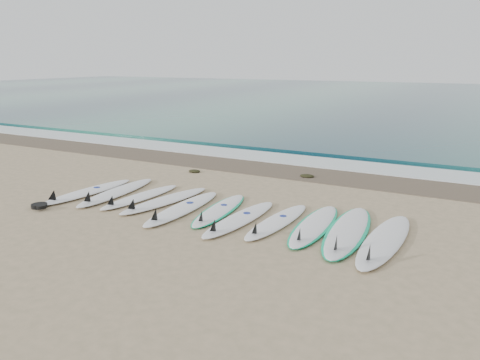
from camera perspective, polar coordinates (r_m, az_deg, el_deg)
The scene contains 19 objects.
ground at distance 9.39m, azimuth -3.09°, elevation -4.07°, with size 120.00×120.00×0.00m, color tan.
ocean at distance 40.48m, azimuth 21.69°, elevation 9.23°, with size 120.00×55.00×0.03m, color #1C5756.
wet_sand_band at distance 12.93m, azimuth 6.32°, elevation 1.07°, with size 120.00×1.80×0.01m, color brown.
foam_band at distance 14.21m, azimuth 8.43°, elevation 2.27°, with size 120.00×1.40×0.04m, color silver.
wave_crest at distance 15.60m, azimuth 10.30°, elevation 3.39°, with size 120.00×1.00×0.10m, color #1C5756.
surfboard_0 at distance 11.23m, azimuth -18.28°, elevation -1.38°, with size 0.70×2.58×0.33m.
surfboard_1 at distance 11.00m, azimuth -14.97°, elevation -1.45°, with size 0.76×2.67×0.34m.
surfboard_2 at distance 10.53m, azimuth -12.23°, elevation -2.04°, with size 0.67×2.35×0.30m.
surfboard_3 at distance 10.15m, azimuth -9.34°, elevation -2.49°, with size 0.91×2.54×0.32m.
surfboard_4 at distance 9.56m, azimuth -7.18°, elevation -3.46°, with size 0.63×2.62×0.33m.
surfboard_5 at distance 9.43m, azimuth -2.60°, elevation -3.69°, with size 0.82×2.37×0.29m.
surfboard_6 at distance 8.88m, azimuth -0.18°, elevation -4.78°, with size 0.64×2.50×0.32m.
surfboard_7 at distance 8.77m, azimuth 4.41°, elevation -5.09°, with size 0.62×2.37×0.30m.
surfboard_8 at distance 8.67m, azimuth 9.00°, elevation -5.49°, with size 0.74×2.54×0.32m.
surfboard_9 at distance 8.49m, azimuth 12.96°, elevation -6.09°, with size 0.93×2.90×0.36m.
surfboard_10 at distance 8.19m, azimuth 17.13°, elevation -7.08°, with size 0.68×2.85×0.36m.
seaweed_near at distance 12.83m, azimuth -5.57°, elevation 1.10°, with size 0.34×0.26×0.07m, color black.
seaweed_far at distance 12.34m, azimuth 8.18°, elevation 0.50°, with size 0.38×0.29×0.07m, color black.
leash_coil at distance 10.53m, azimuth -23.23°, elevation -2.92°, with size 0.46×0.36×0.11m.
Camera 1 is at (4.62, -7.61, 2.97)m, focal length 35.00 mm.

